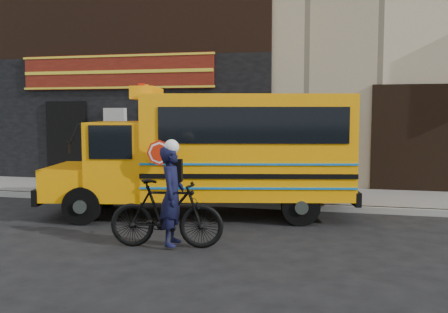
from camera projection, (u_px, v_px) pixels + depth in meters
ground at (231, 232)px, 9.87m from camera, size 120.00×120.00×0.00m
curb at (254, 205)px, 12.38m from camera, size 40.00×0.20×0.15m
sidewalk at (264, 195)px, 13.83m from camera, size 40.00×3.00×0.15m
building at (289, 16)px, 19.46m from camera, size 20.00×10.70×12.00m
school_bus at (217, 150)px, 11.31m from camera, size 7.20×3.56×2.92m
sign_pole at (338, 144)px, 12.35m from camera, size 0.09×0.25×2.83m
bicycle at (166, 214)px, 8.69m from camera, size 2.06×0.84×1.20m
cyclist at (172, 198)px, 8.68m from camera, size 0.48×0.68×1.74m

